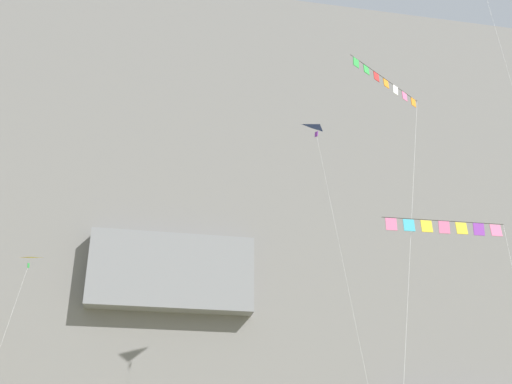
{
  "coord_description": "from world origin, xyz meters",
  "views": [
    {
      "loc": [
        -2.7,
        -9.25,
        3.87
      ],
      "look_at": [
        2.48,
        19.14,
        17.69
      ],
      "focal_mm": 44.96,
      "sensor_mm": 36.0,
      "label": 1
    }
  ],
  "objects": [
    {
      "name": "kite_delta_high_left",
      "position": [
        -11.16,
        36.56,
        18.43
      ],
      "size": [
        3.08,
        3.48,
        19.28
      ],
      "color": "yellow",
      "rests_on": "ground"
    },
    {
      "name": "kite_banner_high_center",
      "position": [
        15.49,
        19.57,
        31.61
      ],
      "size": [
        5.18,
        3.92,
        34.29
      ],
      "color": "black",
      "rests_on": "ground"
    },
    {
      "name": "kite_delta_upper_right",
      "position": [
        10.92,
        35.13,
        30.92
      ],
      "size": [
        3.28,
        5.76,
        31.89
      ],
      "color": "navy",
      "rests_on": "ground"
    },
    {
      "name": "kite_banner_upper_left",
      "position": [
        9.95,
        14.35,
        14.06
      ],
      "size": [
        5.55,
        2.0,
        14.72
      ],
      "color": "black",
      "rests_on": "ground"
    },
    {
      "name": "kite_banner_mid_right",
      "position": [
        7.71,
        14.09,
        20.07
      ],
      "size": [
        4.55,
        2.99,
        21.67
      ],
      "color": "black",
      "rests_on": "ground"
    },
    {
      "name": "cliff_face",
      "position": [
        0.02,
        67.63,
        31.47
      ],
      "size": [
        180.0,
        30.43,
        63.0
      ],
      "color": "slate",
      "rests_on": "ground"
    }
  ]
}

